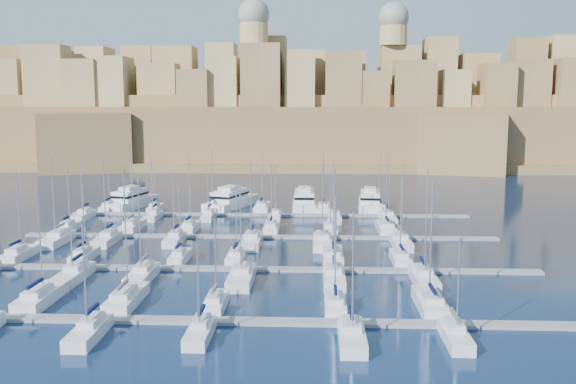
{
  "coord_description": "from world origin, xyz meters",
  "views": [
    {
      "loc": [
        9.9,
        -101.29,
        24.24
      ],
      "look_at": [
        5.3,
        6.0,
        8.84
      ],
      "focal_mm": 40.0,
      "sensor_mm": 36.0,
      "label": 1
    }
  ],
  "objects_px": {
    "sailboat_2": "(126,298)",
    "motor_yacht_a": "(131,200)",
    "motor_yacht_b": "(231,200)",
    "sailboat_4": "(335,304)",
    "motor_yacht_c": "(304,201)",
    "motor_yacht_d": "(370,202)"
  },
  "relations": [
    {
      "from": "sailboat_2",
      "to": "motor_yacht_d",
      "type": "distance_m",
      "value": 77.63
    },
    {
      "from": "sailboat_2",
      "to": "motor_yacht_a",
      "type": "height_order",
      "value": "sailboat_2"
    },
    {
      "from": "sailboat_4",
      "to": "motor_yacht_c",
      "type": "height_order",
      "value": "sailboat_4"
    },
    {
      "from": "sailboat_2",
      "to": "motor_yacht_c",
      "type": "relative_size",
      "value": 1.02
    },
    {
      "from": "motor_yacht_a",
      "to": "motor_yacht_c",
      "type": "distance_m",
      "value": 39.53
    },
    {
      "from": "motor_yacht_a",
      "to": "motor_yacht_b",
      "type": "relative_size",
      "value": 0.89
    },
    {
      "from": "sailboat_4",
      "to": "motor_yacht_b",
      "type": "xyz_separation_m",
      "value": [
        -21.66,
        71.41,
        0.99
      ]
    },
    {
      "from": "motor_yacht_c",
      "to": "motor_yacht_b",
      "type": "bearing_deg",
      "value": 177.06
    },
    {
      "from": "motor_yacht_a",
      "to": "motor_yacht_d",
      "type": "relative_size",
      "value": 1.04
    },
    {
      "from": "motor_yacht_b",
      "to": "motor_yacht_d",
      "type": "distance_m",
      "value": 31.55
    },
    {
      "from": "motor_yacht_b",
      "to": "motor_yacht_c",
      "type": "distance_m",
      "value": 16.86
    },
    {
      "from": "sailboat_4",
      "to": "motor_yacht_d",
      "type": "xyz_separation_m",
      "value": [
        9.87,
        70.31,
        0.99
      ]
    },
    {
      "from": "sailboat_4",
      "to": "motor_yacht_a",
      "type": "bearing_deg",
      "value": 122.2
    },
    {
      "from": "sailboat_2",
      "to": "motor_yacht_b",
      "type": "bearing_deg",
      "value": 87.35
    },
    {
      "from": "motor_yacht_d",
      "to": "motor_yacht_a",
      "type": "bearing_deg",
      "value": 179.87
    },
    {
      "from": "sailboat_2",
      "to": "motor_yacht_b",
      "type": "relative_size",
      "value": 0.89
    },
    {
      "from": "sailboat_2",
      "to": "motor_yacht_b",
      "type": "xyz_separation_m",
      "value": [
        3.27,
        70.49,
        0.95
      ]
    },
    {
      "from": "sailboat_4",
      "to": "motor_yacht_b",
      "type": "relative_size",
      "value": 0.7
    },
    {
      "from": "sailboat_4",
      "to": "motor_yacht_c",
      "type": "relative_size",
      "value": 0.81
    },
    {
      "from": "sailboat_2",
      "to": "motor_yacht_c",
      "type": "bearing_deg",
      "value": 73.89
    },
    {
      "from": "sailboat_2",
      "to": "motor_yacht_c",
      "type": "distance_m",
      "value": 72.47
    },
    {
      "from": "sailboat_2",
      "to": "motor_yacht_a",
      "type": "distance_m",
      "value": 72.18
    }
  ]
}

